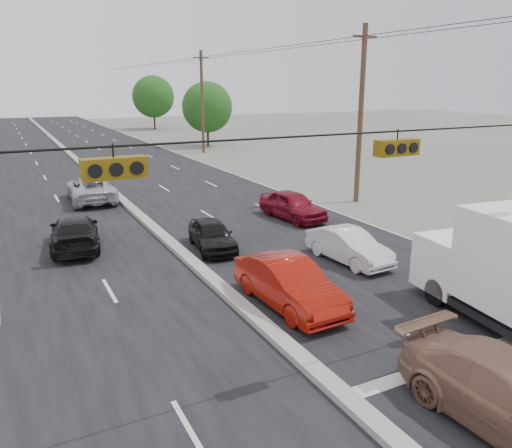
% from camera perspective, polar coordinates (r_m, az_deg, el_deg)
% --- Properties ---
extents(ground, '(200.00, 200.00, 0.00)m').
position_cam_1_polar(ground, '(12.27, 8.37, -17.97)').
color(ground, '#606356').
rests_on(ground, ground).
extents(road_surface, '(20.00, 160.00, 0.02)m').
position_cam_1_polar(road_surface, '(39.29, -17.80, 4.99)').
color(road_surface, black).
rests_on(road_surface, ground).
extents(center_median, '(0.50, 160.00, 0.20)m').
position_cam_1_polar(center_median, '(39.27, -17.82, 5.14)').
color(center_median, gray).
rests_on(center_median, ground).
extents(utility_pole_right_b, '(1.60, 0.30, 10.00)m').
position_cam_1_polar(utility_pole_right_b, '(29.80, 11.87, 12.15)').
color(utility_pole_right_b, '#422D1E').
rests_on(utility_pole_right_b, ground).
extents(utility_pole_right_c, '(1.60, 0.30, 10.00)m').
position_cam_1_polar(utility_pole_right_c, '(51.71, -6.17, 13.73)').
color(utility_pole_right_c, '#422D1E').
rests_on(utility_pole_right_c, ground).
extents(traffic_signals, '(25.00, 0.30, 0.54)m').
position_cam_1_polar(traffic_signals, '(11.20, 15.42, 8.61)').
color(traffic_signals, black).
rests_on(traffic_signals, ground).
extents(tree_right_mid, '(5.60, 5.60, 7.14)m').
position_cam_1_polar(tree_right_mid, '(57.30, -5.60, 13.16)').
color(tree_right_mid, '#382619').
rests_on(tree_right_mid, ground).
extents(tree_right_far, '(6.40, 6.40, 8.16)m').
position_cam_1_polar(tree_right_far, '(81.30, -11.67, 14.07)').
color(tree_right_far, '#382619').
rests_on(tree_right_far, ground).
extents(red_sedan, '(1.76, 4.61, 1.50)m').
position_cam_1_polar(red_sedan, '(15.72, 3.76, -6.86)').
color(red_sedan, '#941309').
rests_on(red_sedan, ground).
extents(queue_car_a, '(1.98, 3.89, 1.27)m').
position_cam_1_polar(queue_car_a, '(21.11, -5.05, -1.28)').
color(queue_car_a, black).
rests_on(queue_car_a, ground).
extents(queue_car_b, '(1.66, 4.01, 1.29)m').
position_cam_1_polar(queue_car_b, '(19.89, 10.56, -2.53)').
color(queue_car_b, silver).
rests_on(queue_car_b, ground).
extents(queue_car_e, '(2.16, 4.42, 1.45)m').
position_cam_1_polar(queue_car_e, '(25.87, 4.19, 2.12)').
color(queue_car_e, maroon).
rests_on(queue_car_e, ground).
extents(oncoming_near, '(2.55, 4.99, 1.39)m').
position_cam_1_polar(oncoming_near, '(22.54, -20.01, -0.94)').
color(oncoming_near, black).
rests_on(oncoming_near, ground).
extents(oncoming_far, '(2.69, 5.48, 1.50)m').
position_cam_1_polar(oncoming_far, '(31.35, -18.37, 3.79)').
color(oncoming_far, '#B0B2B8').
rests_on(oncoming_far, ground).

